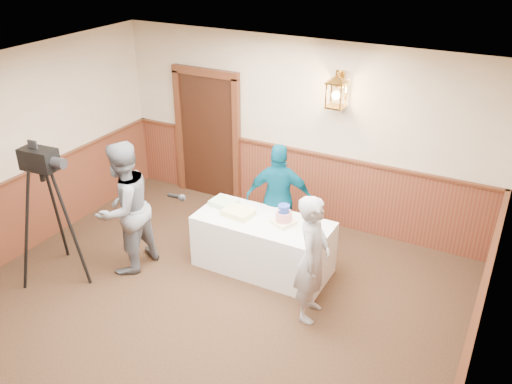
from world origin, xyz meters
TOP-DOWN VIEW (x-y plane):
  - ground at (0.00, 0.00)m, footprint 7.00×7.00m
  - room_shell at (-0.05, 0.45)m, footprint 6.02×7.02m
  - display_table at (0.22, 1.90)m, footprint 1.80×0.80m
  - tiered_cake at (0.50, 1.94)m, footprint 0.35×0.35m
  - sheet_cake_yellow at (-0.13, 1.86)m, footprint 0.41×0.33m
  - sheet_cake_green at (-0.44, 2.00)m, footprint 0.36×0.30m
  - interviewer at (-1.39, 1.08)m, footprint 1.52×0.93m
  - baker at (1.16, 1.31)m, footprint 0.46×0.63m
  - assistant_p at (0.18, 2.47)m, footprint 1.01×0.67m
  - tv_camera_rig at (-2.09, 0.49)m, footprint 0.71×0.66m

SIDE VIEW (x-z plane):
  - ground at x=0.00m, z-range 0.00..0.00m
  - display_table at x=0.22m, z-range 0.00..0.75m
  - sheet_cake_green at x=-0.44m, z-range 0.75..0.83m
  - sheet_cake_yellow at x=-0.13m, z-range 0.75..0.83m
  - baker at x=1.16m, z-range 0.00..1.59m
  - assistant_p at x=0.18m, z-range 0.00..1.59m
  - tv_camera_rig at x=-2.09m, z-range -0.09..1.72m
  - tiered_cake at x=0.50m, z-range 0.72..0.99m
  - interviewer at x=-1.39m, z-range 0.00..1.81m
  - room_shell at x=-0.05m, z-range 0.12..2.93m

